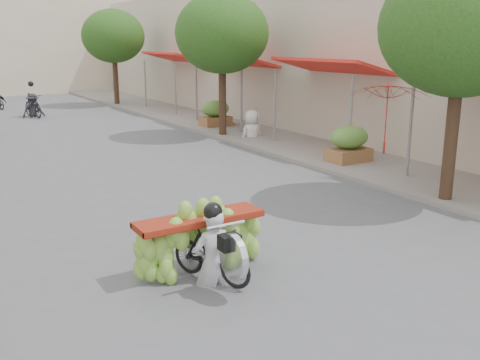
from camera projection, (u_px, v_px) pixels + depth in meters
name	position (u px, v px, depth m)	size (l,w,h in m)	color
sidewalk_right	(245.00, 129.00, 21.79)	(4.00, 60.00, 0.12)	gray
shophouse_row_right	(357.00, 54.00, 22.75)	(9.77, 40.00, 6.00)	#BAAD9A
street_tree_near	(462.00, 28.00, 10.97)	(3.40, 3.40, 5.25)	#3A2719
street_tree_mid	(222.00, 34.00, 19.22)	(3.40, 3.40, 5.25)	#3A2719
street_tree_far	(113.00, 36.00, 29.13)	(3.40, 3.40, 5.25)	#3A2719
produce_crate_mid	(349.00, 141.00, 15.45)	(1.20, 0.88, 1.16)	brown
produce_crate_far	(215.00, 111.00, 22.05)	(1.20, 0.88, 1.16)	brown
banana_motorbike	(206.00, 234.00, 8.02)	(2.20, 1.75, 2.10)	black
market_umbrella	(390.00, 82.00, 13.38)	(2.08, 2.08, 1.86)	#AB1D16
pedestrian	(252.00, 110.00, 19.49)	(0.99, 0.62, 1.95)	silver
bg_motorbike_b	(32.00, 100.00, 25.32)	(1.14, 1.99, 1.95)	black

